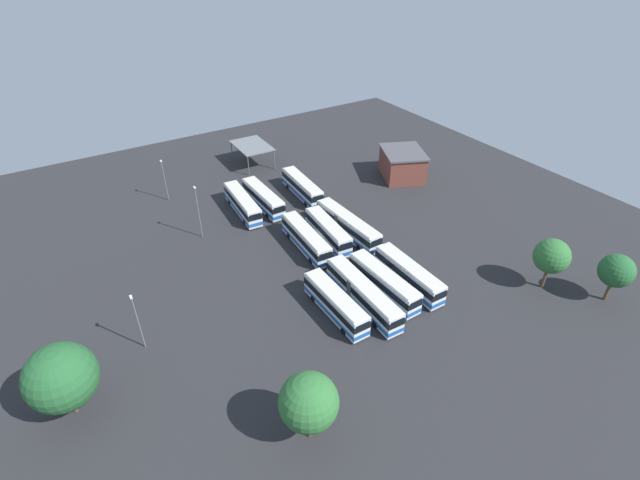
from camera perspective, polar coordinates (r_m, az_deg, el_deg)
name	(u,v)px	position (r m, az deg, el deg)	size (l,w,h in m)	color
ground_plane	(315,244)	(75.01, -0.55, -0.52)	(109.98, 109.98, 0.00)	#28282B
bus_row0_slot0	(242,204)	(83.42, -9.34, 4.35)	(12.62, 3.42, 3.53)	silver
bus_row0_slot1	(263,198)	(84.70, -6.88, 5.06)	(12.20, 2.59, 3.53)	silver
bus_row0_slot3	(302,187)	(87.81, -2.17, 6.40)	(12.53, 3.35, 3.53)	silver
bus_row1_slot1	(306,239)	(73.01, -1.71, 0.16)	(12.60, 3.30, 3.53)	silver
bus_row1_slot2	(328,231)	(74.78, 0.96, 1.08)	(11.63, 3.52, 3.53)	silver
bus_row1_slot3	(347,225)	(76.46, 3.33, 1.83)	(14.49, 2.92, 3.53)	silver
bus_row2_slot0	(336,303)	(61.16, 1.89, -7.64)	(11.72, 2.58, 3.53)	silver
bus_row2_slot1	(363,293)	(62.85, 5.18, -6.44)	(14.50, 2.95, 3.53)	silver
bus_row2_slot2	(384,282)	(64.97, 7.70, -5.08)	(12.48, 2.79, 3.53)	silver
bus_row2_slot3	(409,275)	(66.86, 10.67, -4.12)	(12.29, 2.65, 3.53)	silver
depot_building	(402,164)	(96.03, 9.93, 9.02)	(11.72, 10.92, 5.48)	brown
maintenance_shelter	(252,146)	(100.42, -8.22, 11.17)	(9.44, 6.60, 4.34)	slate
lamp_post_by_building	(165,179)	(89.80, -18.26, 7.06)	(0.56, 0.28, 7.84)	slate
lamp_post_mid_lot	(138,320)	(59.12, -21.16, -8.98)	(0.56, 0.28, 7.94)	slate
lamp_post_far_corner	(198,210)	(76.62, -14.49, 3.50)	(0.56, 0.28, 9.10)	slate
tree_north_edge	(552,256)	(70.59, 26.19, -1.77)	(4.80, 4.80, 7.70)	brown
tree_northeast	(61,377)	(54.74, -28.79, -14.34)	(7.06, 7.06, 8.78)	brown
tree_east_edge	(617,271)	(72.56, 32.18, -3.18)	(4.46, 4.46, 7.13)	brown
tree_northwest	(309,402)	(46.68, -1.38, -18.98)	(5.80, 5.80, 8.13)	brown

